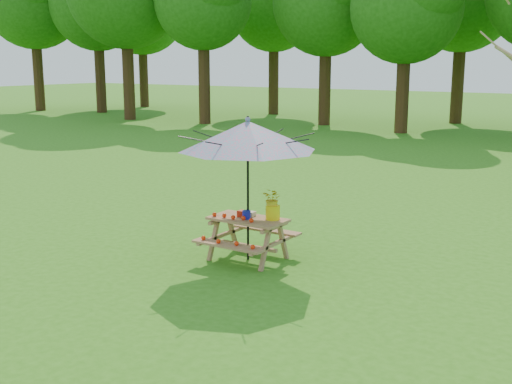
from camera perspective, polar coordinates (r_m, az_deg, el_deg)
The scene contains 5 objects.
picnic_table at distance 10.04m, azimuth -0.72°, elevation -4.24°, with size 1.20×1.32×0.67m.
patio_umbrella at distance 9.73m, azimuth -0.74°, elevation 5.00°, with size 2.13×2.13×2.25m.
produce_bins at distance 9.98m, azimuth -0.88°, elevation -1.98°, with size 0.26×0.32×0.13m.
tomatoes_row at distance 9.89m, azimuth -2.02°, elevation -2.23°, with size 0.77×0.13×0.07m, color #F22C08, non-canonical shape.
flower_bucket at distance 9.81m, azimuth 1.51°, elevation -0.98°, with size 0.32×0.29×0.49m.
Camera 1 is at (9.14, -4.74, 3.07)m, focal length 45.00 mm.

